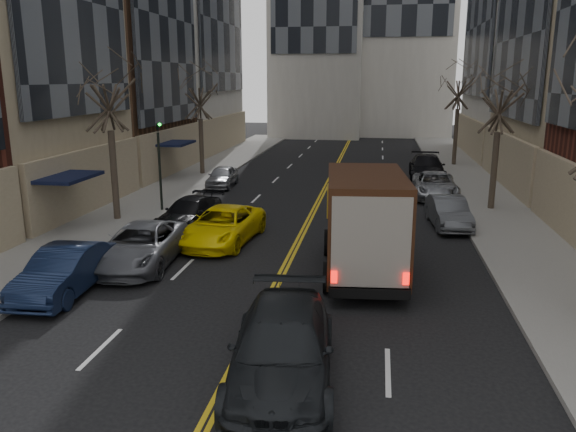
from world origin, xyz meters
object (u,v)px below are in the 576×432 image
(taxi, at_px, (222,226))
(pedestrian, at_px, (334,253))
(ups_truck, at_px, (364,224))
(observer_sedan, at_px, (282,349))

(taxi, height_order, pedestrian, pedestrian)
(ups_truck, xyz_separation_m, taxi, (-5.73, 2.92, -1.07))
(ups_truck, bearing_deg, pedestrian, -169.76)
(ups_truck, height_order, pedestrian, ups_truck)
(ups_truck, relative_size, taxi, 1.30)
(ups_truck, bearing_deg, taxi, 148.00)
(ups_truck, height_order, taxi, ups_truck)
(taxi, bearing_deg, observer_sedan, -62.27)
(taxi, relative_size, pedestrian, 3.19)
(pedestrian, bearing_deg, observer_sedan, 153.50)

